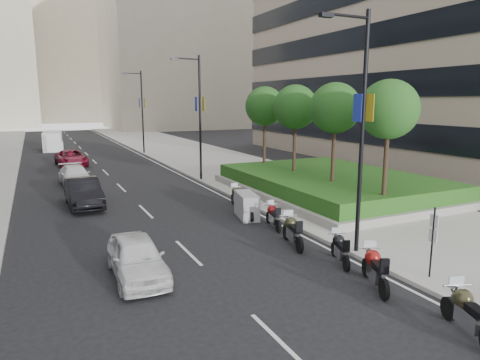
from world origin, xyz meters
TOP-DOWN VIEW (x-y plane):
  - ground at (0.00, 0.00)m, footprint 160.00×160.00m
  - sidewalk_right at (9.00, 30.00)m, footprint 10.00×100.00m
  - lane_edge at (3.70, 30.00)m, footprint 0.12×100.00m
  - lane_centre at (-1.50, 30.00)m, footprint 0.12×100.00m
  - building_cream_right at (22.00, 80.00)m, footprint 28.00×24.00m
  - building_cream_centre at (2.00, 120.00)m, footprint 30.00×24.00m
  - planter at (10.00, 10.00)m, footprint 10.00×14.00m
  - hedge at (10.00, 10.00)m, footprint 9.40×13.40m
  - tree_0 at (8.50, 4.00)m, footprint 2.80×2.80m
  - tree_1 at (8.50, 8.00)m, footprint 2.80×2.80m
  - tree_2 at (8.50, 12.00)m, footprint 2.80×2.80m
  - tree_3 at (8.50, 16.00)m, footprint 2.80×2.80m
  - lamp_post_0 at (4.14, 1.00)m, footprint 2.34×0.45m
  - lamp_post_1 at (4.14, 18.00)m, footprint 2.34×0.45m
  - lamp_post_2 at (4.14, 36.00)m, footprint 2.34×0.45m
  - parking_sign at (4.80, -2.00)m, footprint 0.06×0.32m
  - motorcycle_0 at (2.91, -4.76)m, footprint 1.01×2.19m
  - motorcycle_1 at (2.83, -1.56)m, footprint 1.13×2.16m
  - motorcycle_2 at (3.15, 0.55)m, footprint 0.94×1.93m
  - motorcycle_3 at (2.62, 2.93)m, footprint 0.86×2.28m
  - motorcycle_4 at (3.17, 5.44)m, footprint 0.73×2.05m
  - motorcycle_5 at (2.81, 7.48)m, footprint 1.27×2.22m
  - motorcycle_6 at (3.31, 9.66)m, footprint 0.73×2.18m
  - car_a at (-3.80, 2.49)m, footprint 1.78×4.16m
  - car_b at (-4.34, 13.60)m, footprint 1.80×4.83m
  - car_c at (-4.22, 20.40)m, footprint 2.14×4.73m
  - car_d at (-3.70, 30.12)m, footprint 2.76×5.31m
  - delivery_van at (-4.63, 43.98)m, footprint 2.41×5.38m

SIDE VIEW (x-z plane):
  - ground at x=0.00m, z-range 0.00..0.00m
  - lane_edge at x=3.70m, z-range 0.00..0.01m
  - lane_centre at x=-1.50m, z-range 0.00..0.01m
  - sidewalk_right at x=9.00m, z-range 0.00..0.15m
  - planter at x=10.00m, z-range 0.15..0.55m
  - motorcycle_2 at x=3.15m, z-range 0.03..1.05m
  - motorcycle_4 at x=3.17m, z-range 0.04..1.07m
  - motorcycle_6 at x=3.31m, z-range 0.04..1.13m
  - motorcycle_0 at x=2.91m, z-range 0.04..1.18m
  - motorcycle_1 at x=2.83m, z-range 0.04..1.19m
  - motorcycle_3 at x=2.62m, z-range 0.04..1.19m
  - motorcycle_5 at x=2.81m, z-range 0.00..1.27m
  - car_c at x=-4.22m, z-range 0.00..1.34m
  - car_a at x=-3.80m, z-range 0.00..1.40m
  - car_d at x=-3.70m, z-range 0.00..1.43m
  - car_b at x=-4.34m, z-range 0.00..1.58m
  - hedge at x=10.00m, z-range 0.55..1.35m
  - delivery_van at x=-4.63m, z-range -0.07..2.13m
  - parking_sign at x=4.80m, z-range 0.21..2.71m
  - lamp_post_0 at x=4.14m, z-range 0.57..9.57m
  - lamp_post_1 at x=4.14m, z-range 0.57..9.57m
  - lamp_post_2 at x=4.14m, z-range 0.57..9.57m
  - tree_0 at x=8.50m, z-range 2.27..8.57m
  - tree_1 at x=8.50m, z-range 2.27..8.57m
  - tree_2 at x=8.50m, z-range 2.27..8.57m
  - tree_3 at x=8.50m, z-range 2.27..8.57m
  - building_cream_right at x=22.00m, z-range 0.00..36.00m
  - building_cream_centre at x=2.00m, z-range 0.00..38.00m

